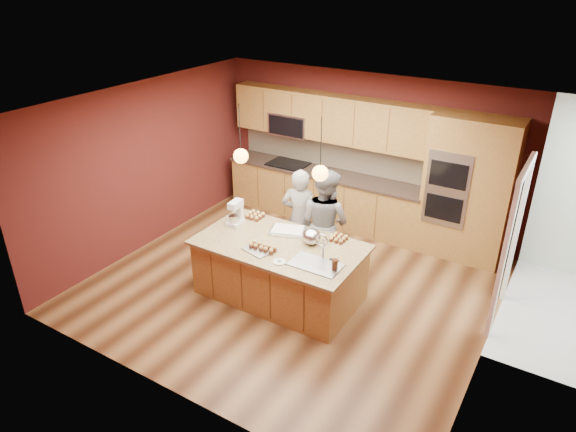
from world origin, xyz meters
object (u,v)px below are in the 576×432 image
Objects in this scene: person_left at (300,218)px; stand_mixer at (236,214)px; island at (280,269)px; person_right at (325,223)px; mixing_bowl at (311,237)px.

person_left reaches higher than stand_mixer.
island is at bearing -14.48° from stand_mixer.
person_right is 4.57× the size of stand_mixer.
stand_mixer is at bearing 45.88° from person_right.
person_left is 0.95× the size of person_right.
island is at bearing -146.68° from mixing_bowl.
person_left is at bearing 44.56° from stand_mixer.
person_left is 5.99× the size of mixing_bowl.
mixing_bowl is (0.36, 0.23, 0.52)m from island.
person_right is at bearing 166.32° from person_left.
stand_mixer is (-1.09, -0.74, 0.16)m from person_right.
stand_mixer is at bearing 169.28° from island.
person_right is 1.32m from stand_mixer.
person_right is at bearing 76.55° from island.
person_right is 0.69m from mixing_bowl.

